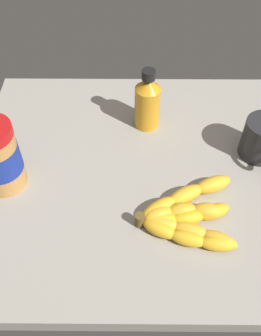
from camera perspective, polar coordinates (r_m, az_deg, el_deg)
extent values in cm
cube|color=gray|center=(87.46, 2.56, -1.17)|extent=(79.42, 67.58, 3.79)
ellipsoid|color=gold|center=(75.45, 4.39, -9.10)|extent=(7.70, 5.88, 2.99)
ellipsoid|color=gold|center=(74.97, 8.55, -10.40)|extent=(7.67, 4.83, 2.99)
ellipsoid|color=gold|center=(75.47, 12.90, -10.96)|extent=(7.36, 3.60, 2.99)
ellipsoid|color=gold|center=(76.08, 4.66, -8.33)|extent=(7.57, 4.25, 3.01)
ellipsoid|color=gold|center=(75.99, 8.93, -9.17)|extent=(7.72, 5.04, 3.01)
ellipsoid|color=gold|center=(75.94, 13.11, -10.40)|extent=(7.75, 5.74, 3.01)
ellipsoid|color=gold|center=(76.52, 4.59, -7.74)|extent=(6.93, 3.29, 3.11)
ellipsoid|color=gold|center=(77.44, 8.61, -7.34)|extent=(7.31, 4.34, 3.11)
ellipsoid|color=gold|center=(79.16, 12.31, -6.39)|extent=(7.50, 5.27, 3.11)
ellipsoid|color=gold|center=(76.91, 4.23, -7.00)|extent=(6.93, 5.17, 3.49)
ellipsoid|color=gold|center=(77.93, 7.76, -6.38)|extent=(6.49, 4.08, 3.49)
ellipsoid|color=gold|center=(78.71, 11.33, -6.34)|extent=(6.51, 4.12, 3.49)
ellipsoid|color=gold|center=(77.80, 4.31, -6.05)|extent=(8.77, 7.55, 3.45)
ellipsoid|color=gold|center=(80.38, 8.23, -4.00)|extent=(8.93, 6.94, 3.45)
ellipsoid|color=gold|center=(83.07, 12.18, -2.43)|extent=(8.97, 6.24, 3.45)
cylinder|color=brown|center=(76.05, 1.39, -7.72)|extent=(2.00, 2.00, 3.00)
cylinder|color=orange|center=(92.96, 2.76, 9.09)|extent=(6.10, 6.10, 10.93)
cone|color=orange|center=(88.68, 2.92, 12.45)|extent=(6.10, 6.10, 2.74)
cylinder|color=black|center=(87.19, 2.99, 13.75)|extent=(3.12, 3.12, 2.24)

